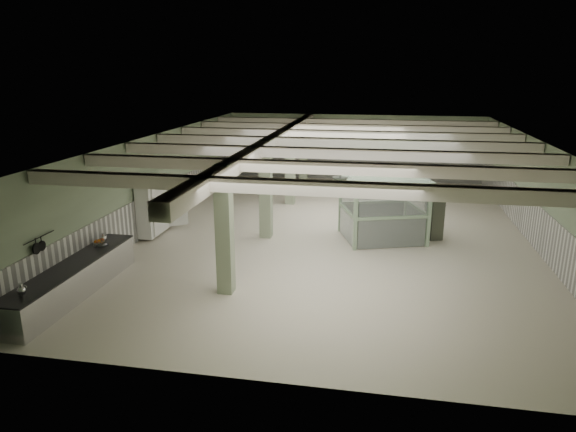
% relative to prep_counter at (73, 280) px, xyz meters
% --- Properties ---
extents(floor, '(20.00, 20.00, 0.00)m').
position_rel_prep_counter_xyz_m(floor, '(6.54, 7.00, -0.46)').
color(floor, beige).
rests_on(floor, ground).
extents(ceiling, '(14.00, 20.00, 0.02)m').
position_rel_prep_counter_xyz_m(ceiling, '(6.54, 7.00, 3.14)').
color(ceiling, white).
rests_on(ceiling, wall_back).
extents(wall_back, '(14.00, 0.02, 3.60)m').
position_rel_prep_counter_xyz_m(wall_back, '(6.54, 17.00, 1.34)').
color(wall_back, '#9BB28E').
rests_on(wall_back, floor).
extents(wall_front, '(14.00, 0.02, 3.60)m').
position_rel_prep_counter_xyz_m(wall_front, '(6.54, -3.00, 1.34)').
color(wall_front, '#9BB28E').
rests_on(wall_front, floor).
extents(wall_left, '(0.02, 20.00, 3.60)m').
position_rel_prep_counter_xyz_m(wall_left, '(-0.46, 7.00, 1.34)').
color(wall_left, '#9BB28E').
rests_on(wall_left, floor).
extents(wall_right, '(0.02, 20.00, 3.60)m').
position_rel_prep_counter_xyz_m(wall_right, '(13.54, 7.00, 1.34)').
color(wall_right, '#9BB28E').
rests_on(wall_right, floor).
extents(wainscot_left, '(0.05, 19.90, 1.50)m').
position_rel_prep_counter_xyz_m(wainscot_left, '(-0.43, 7.00, 0.29)').
color(wainscot_left, white).
rests_on(wainscot_left, floor).
extents(wainscot_right, '(0.05, 19.90, 1.50)m').
position_rel_prep_counter_xyz_m(wainscot_right, '(13.52, 7.00, 0.29)').
color(wainscot_right, white).
rests_on(wainscot_right, floor).
extents(wainscot_back, '(13.90, 0.05, 1.50)m').
position_rel_prep_counter_xyz_m(wainscot_back, '(6.54, 16.98, 0.29)').
color(wainscot_back, white).
rests_on(wainscot_back, floor).
extents(girder, '(0.45, 19.90, 0.40)m').
position_rel_prep_counter_xyz_m(girder, '(4.04, 7.00, 2.92)').
color(girder, silver).
rests_on(girder, ceiling).
extents(beam_a, '(13.90, 0.35, 0.32)m').
position_rel_prep_counter_xyz_m(beam_a, '(6.54, -0.50, 2.96)').
color(beam_a, silver).
rests_on(beam_a, ceiling).
extents(beam_b, '(13.90, 0.35, 0.32)m').
position_rel_prep_counter_xyz_m(beam_b, '(6.54, 2.00, 2.96)').
color(beam_b, silver).
rests_on(beam_b, ceiling).
extents(beam_c, '(13.90, 0.35, 0.32)m').
position_rel_prep_counter_xyz_m(beam_c, '(6.54, 4.50, 2.96)').
color(beam_c, silver).
rests_on(beam_c, ceiling).
extents(beam_d, '(13.90, 0.35, 0.32)m').
position_rel_prep_counter_xyz_m(beam_d, '(6.54, 7.00, 2.96)').
color(beam_d, silver).
rests_on(beam_d, ceiling).
extents(beam_e, '(13.90, 0.35, 0.32)m').
position_rel_prep_counter_xyz_m(beam_e, '(6.54, 9.50, 2.96)').
color(beam_e, silver).
rests_on(beam_e, ceiling).
extents(beam_f, '(13.90, 0.35, 0.32)m').
position_rel_prep_counter_xyz_m(beam_f, '(6.54, 12.00, 2.96)').
color(beam_f, silver).
rests_on(beam_f, ceiling).
extents(beam_g, '(13.90, 0.35, 0.32)m').
position_rel_prep_counter_xyz_m(beam_g, '(6.54, 14.50, 2.96)').
color(beam_g, silver).
rests_on(beam_g, ceiling).
extents(column_a, '(0.42, 0.42, 3.60)m').
position_rel_prep_counter_xyz_m(column_a, '(4.04, 1.00, 1.34)').
color(column_a, '#92A282').
rests_on(column_a, floor).
extents(column_b, '(0.42, 0.42, 3.60)m').
position_rel_prep_counter_xyz_m(column_b, '(4.04, 6.00, 1.34)').
color(column_b, '#92A282').
rests_on(column_b, floor).
extents(column_c, '(0.42, 0.42, 3.60)m').
position_rel_prep_counter_xyz_m(column_c, '(4.04, 11.00, 1.34)').
color(column_c, '#92A282').
rests_on(column_c, floor).
extents(column_d, '(0.42, 0.42, 3.60)m').
position_rel_prep_counter_xyz_m(column_d, '(4.04, 15.00, 1.34)').
color(column_d, '#92A282').
rests_on(column_d, floor).
extents(hook_rail, '(0.02, 1.20, 0.02)m').
position_rel_prep_counter_xyz_m(hook_rail, '(-0.39, -0.60, 1.39)').
color(hook_rail, black).
rests_on(hook_rail, wall_left).
extents(pendant_front, '(0.44, 0.44, 0.22)m').
position_rel_prep_counter_xyz_m(pendant_front, '(7.04, 2.00, 2.59)').
color(pendant_front, '#2F3B2C').
rests_on(pendant_front, ceiling).
extents(pendant_mid, '(0.44, 0.44, 0.22)m').
position_rel_prep_counter_xyz_m(pendant_mid, '(7.04, 7.50, 2.59)').
color(pendant_mid, '#2F3B2C').
rests_on(pendant_mid, ceiling).
extents(pendant_back, '(0.44, 0.44, 0.22)m').
position_rel_prep_counter_xyz_m(pendant_back, '(7.04, 12.50, 2.59)').
color(pendant_back, '#2F3B2C').
rests_on(pendant_back, ceiling).
extents(prep_counter, '(0.93, 5.33, 0.91)m').
position_rel_prep_counter_xyz_m(prep_counter, '(0.00, 0.00, 0.00)').
color(prep_counter, silver).
rests_on(prep_counter, floor).
extents(pitcher_near, '(0.21, 0.24, 0.28)m').
position_rel_prep_counter_xyz_m(pitcher_near, '(-0.11, 1.89, 0.58)').
color(pitcher_near, silver).
rests_on(pitcher_near, prep_counter).
extents(pitcher_far, '(0.24, 0.26, 0.29)m').
position_rel_prep_counter_xyz_m(pitcher_far, '(0.01, -1.98, 0.59)').
color(pitcher_far, silver).
rests_on(pitcher_far, prep_counter).
extents(veg_colander, '(0.42, 0.42, 0.18)m').
position_rel_prep_counter_xyz_m(veg_colander, '(-0.03, 1.61, 0.53)').
color(veg_colander, '#3D3D42').
rests_on(veg_colander, prep_counter).
extents(orange_bowl, '(0.34, 0.34, 0.10)m').
position_rel_prep_counter_xyz_m(orange_bowl, '(-0.10, 1.57, 0.49)').
color(orange_bowl, '#B2B2B7').
rests_on(orange_bowl, prep_counter).
extents(skillet_near, '(0.04, 0.30, 0.30)m').
position_rel_prep_counter_xyz_m(skillet_near, '(-0.34, -0.82, 1.17)').
color(skillet_near, black).
rests_on(skillet_near, hook_rail).
extents(skillet_far, '(0.04, 0.27, 0.27)m').
position_rel_prep_counter_xyz_m(skillet_far, '(-0.34, -0.61, 1.17)').
color(skillet_far, black).
rests_on(skillet_far, hook_rail).
extents(walkin_cooler, '(1.05, 2.18, 2.00)m').
position_rel_prep_counter_xyz_m(walkin_cooler, '(-0.08, 5.65, 0.54)').
color(walkin_cooler, white).
rests_on(walkin_cooler, floor).
extents(guard_booth, '(3.48, 3.20, 2.39)m').
position_rel_prep_counter_xyz_m(guard_booth, '(8.25, 6.56, 1.14)').
color(guard_booth, '#98B792').
rests_on(guard_booth, floor).
extents(filing_cabinet, '(0.70, 0.81, 1.48)m').
position_rel_prep_counter_xyz_m(filing_cabinet, '(10.11, 6.95, 0.28)').
color(filing_cabinet, '#4D5244').
rests_on(filing_cabinet, floor).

